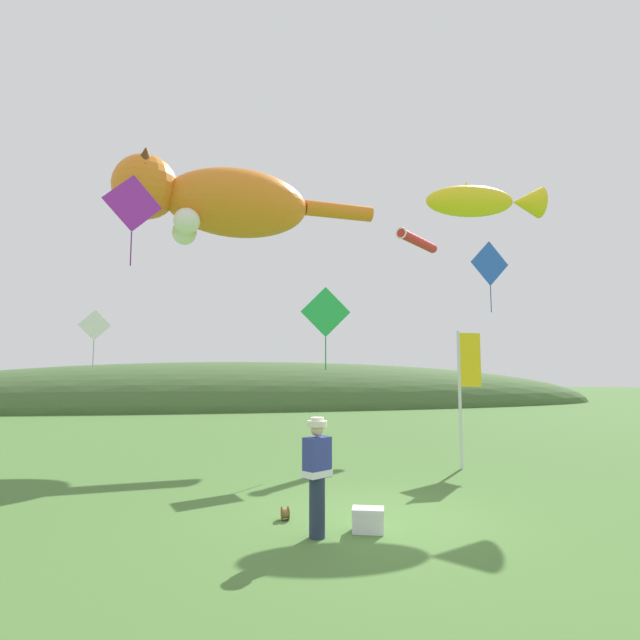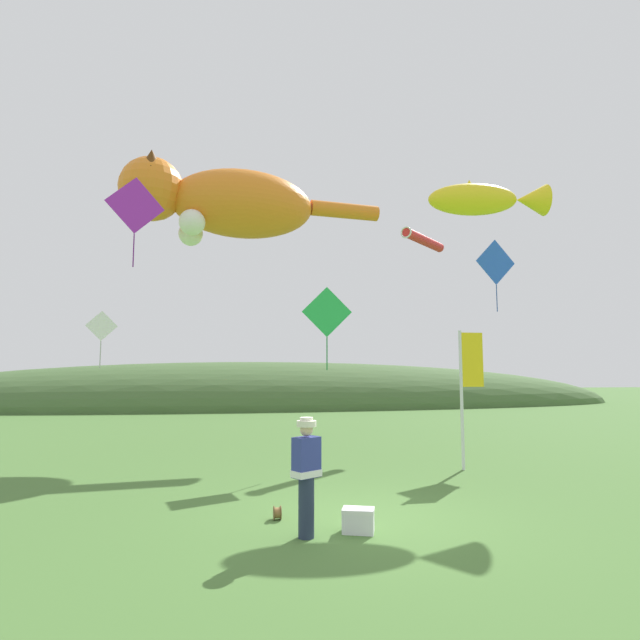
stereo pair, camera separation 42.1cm
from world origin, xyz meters
TOP-DOWN VIEW (x-y plane):
  - ground_plane at (0.00, 0.00)m, footprint 120.00×120.00m
  - distant_hill_ridge at (0.00, 28.10)m, footprint 55.15×12.24m
  - festival_attendant at (-1.06, -0.76)m, footprint 0.49×0.44m
  - kite_spool at (-1.40, 0.23)m, footprint 0.13×0.22m
  - picnic_cooler at (-0.23, -0.66)m, footprint 0.57×0.47m
  - festival_banner_pole at (3.79, 3.64)m, footprint 0.66×0.08m
  - kite_giant_cat at (-2.58, 10.06)m, footprint 9.89×3.35m
  - kite_fish_windsock at (4.86, 4.34)m, footprint 3.46×1.42m
  - kite_tube_streamer at (4.92, 9.16)m, footprint 2.41×2.24m
  - kite_diamond_blue at (6.47, 6.73)m, footprint 1.53×0.23m
  - kite_diamond_white at (-6.46, 9.02)m, footprint 0.96×0.31m
  - kite_diamond_green at (0.38, 5.03)m, footprint 1.40×0.10m
  - kite_diamond_violet at (-4.80, 5.17)m, footprint 1.44×0.60m

SIDE VIEW (x-z plane):
  - ground_plane at x=0.00m, z-range 0.00..0.00m
  - distant_hill_ridge at x=0.00m, z-range -3.14..3.14m
  - kite_spool at x=-1.40m, z-range 0.00..0.22m
  - picnic_cooler at x=-0.23m, z-range 0.00..0.36m
  - festival_attendant at x=-1.06m, z-range 0.07..1.84m
  - festival_banner_pole at x=3.79m, z-range 0.53..4.06m
  - kite_diamond_white at x=-6.46m, z-range 3.00..4.90m
  - kite_diamond_green at x=0.38m, z-range 2.95..5.25m
  - kite_diamond_blue at x=6.47m, z-range 4.88..7.33m
  - kite_diamond_violet at x=-4.80m, z-range 5.65..8.10m
  - kite_fish_windsock at x=4.86m, z-range 6.84..7.88m
  - kite_tube_streamer at x=4.92m, z-range 7.22..7.66m
  - kite_giant_cat at x=-2.58m, z-range 7.25..10.26m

